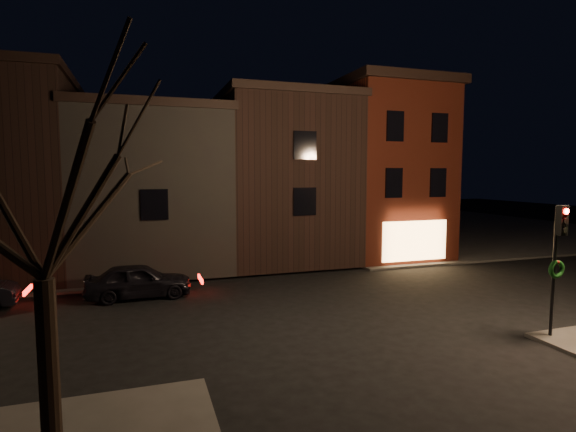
# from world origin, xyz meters

# --- Properties ---
(ground) EXTENTS (120.00, 120.00, 0.00)m
(ground) POSITION_xyz_m (0.00, 0.00, 0.00)
(ground) COLOR black
(ground) RESTS_ON ground
(sidewalk_far_right) EXTENTS (30.00, 30.00, 0.12)m
(sidewalk_far_right) POSITION_xyz_m (20.00, 20.00, 0.06)
(sidewalk_far_right) COLOR #2D2B28
(sidewalk_far_right) RESTS_ON ground
(corner_building) EXTENTS (6.50, 8.50, 10.50)m
(corner_building) POSITION_xyz_m (8.00, 9.47, 5.40)
(corner_building) COLOR #50190E
(corner_building) RESTS_ON ground
(row_building_a) EXTENTS (7.30, 10.30, 9.40)m
(row_building_a) POSITION_xyz_m (1.50, 10.50, 4.83)
(row_building_a) COLOR black
(row_building_a) RESTS_ON ground
(row_building_b) EXTENTS (7.80, 10.30, 8.40)m
(row_building_b) POSITION_xyz_m (-5.75, 10.50, 4.33)
(row_building_b) COLOR black
(row_building_b) RESTS_ON ground
(row_building_c) EXTENTS (7.30, 10.30, 9.90)m
(row_building_c) POSITION_xyz_m (-13.00, 10.50, 5.08)
(row_building_c) COLOR black
(row_building_c) RESTS_ON ground
(traffic_signal) EXTENTS (0.58, 0.38, 4.05)m
(traffic_signal) POSITION_xyz_m (5.60, -5.51, 2.81)
(traffic_signal) COLOR black
(traffic_signal) RESTS_ON sidewalk_near_right
(bare_tree_left) EXTENTS (5.60, 5.60, 7.50)m
(bare_tree_left) POSITION_xyz_m (-8.00, -7.00, 5.43)
(bare_tree_left) COLOR black
(bare_tree_left) RESTS_ON sidewalk_near_left
(parked_car_a) EXTENTS (4.22, 1.72, 1.43)m
(parked_car_a) POSITION_xyz_m (-6.51, 3.50, 0.72)
(parked_car_a) COLOR black
(parked_car_a) RESTS_ON ground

